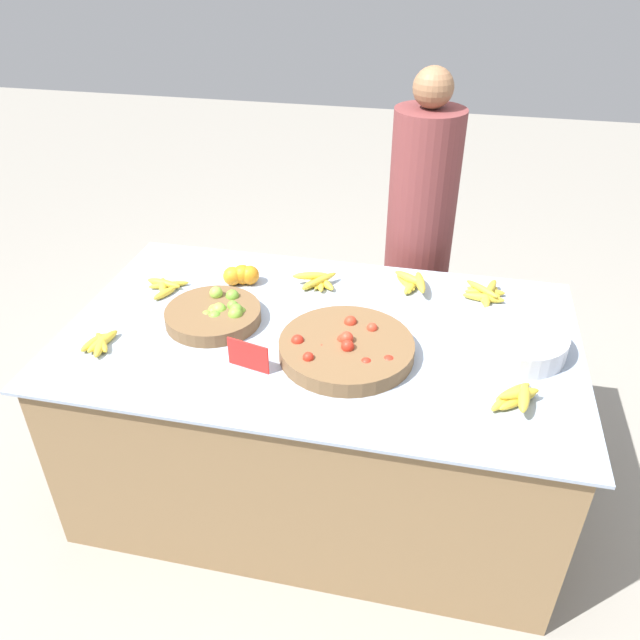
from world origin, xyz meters
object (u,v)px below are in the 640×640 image
(price_sign, at_px, (248,356))
(lime_bowl, at_px, (215,314))
(tomato_basket, at_px, (346,348))
(metal_bowl, at_px, (516,341))
(vendor_person, at_px, (417,253))

(price_sign, bearing_deg, lime_bowl, 142.81)
(tomato_basket, xyz_separation_m, metal_bowl, (0.56, 0.15, 0.01))
(metal_bowl, bearing_deg, tomato_basket, -165.04)
(lime_bowl, distance_m, tomato_basket, 0.52)
(metal_bowl, xyz_separation_m, vendor_person, (-0.39, 0.77, -0.09))
(tomato_basket, relative_size, price_sign, 3.10)
(tomato_basket, bearing_deg, metal_bowl, 14.96)
(metal_bowl, height_order, vendor_person, vendor_person)
(vendor_person, bearing_deg, tomato_basket, -100.51)
(price_sign, relative_size, vendor_person, 0.10)
(lime_bowl, height_order, price_sign, price_sign)
(lime_bowl, height_order, vendor_person, vendor_person)
(metal_bowl, relative_size, price_sign, 2.28)
(tomato_basket, bearing_deg, vendor_person, 79.49)
(metal_bowl, height_order, price_sign, price_sign)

